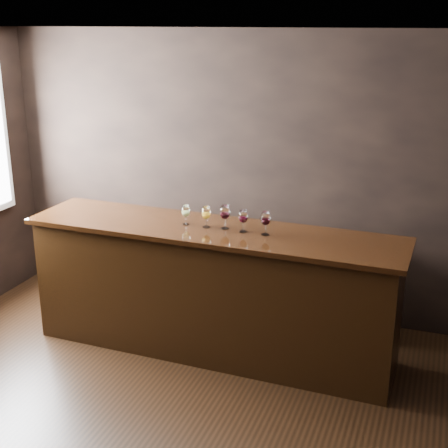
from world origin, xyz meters
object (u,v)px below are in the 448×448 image
(bar_counter, at_px, (212,293))
(back_bar_shelf, at_px, (204,264))
(glass_red_a, at_px, (225,213))
(glass_white, at_px, (186,211))
(glass_red_b, at_px, (243,217))
(glass_red_c, at_px, (266,219))
(glass_amber, at_px, (206,213))

(bar_counter, relative_size, back_bar_shelf, 1.21)
(bar_counter, xyz_separation_m, glass_red_a, (0.11, 0.03, 0.74))
(glass_white, xyz_separation_m, glass_red_b, (0.53, -0.02, 0.01))
(bar_counter, distance_m, glass_red_c, 0.88)
(glass_white, height_order, glass_red_c, glass_red_c)
(back_bar_shelf, height_order, glass_red_c, glass_red_c)
(glass_amber, relative_size, glass_red_b, 0.96)
(glass_amber, xyz_separation_m, glass_red_c, (0.53, -0.01, 0.01))
(glass_red_b, bearing_deg, back_bar_shelf, 130.43)
(glass_amber, bearing_deg, glass_red_a, 8.12)
(glass_red_c, bearing_deg, glass_red_b, 177.84)
(back_bar_shelf, relative_size, glass_amber, 14.33)
(back_bar_shelf, bearing_deg, glass_amber, -66.69)
(glass_white, bearing_deg, glass_red_c, -1.99)
(back_bar_shelf, height_order, glass_white, glass_white)
(glass_amber, bearing_deg, bar_counter, -9.47)
(glass_white, height_order, glass_red_a, glass_red_a)
(glass_amber, height_order, glass_red_a, glass_red_a)
(bar_counter, bearing_deg, back_bar_shelf, 117.58)
(bar_counter, height_order, glass_red_a, glass_red_a)
(glass_red_a, height_order, glass_red_b, glass_red_a)
(glass_white, distance_m, glass_amber, 0.20)
(bar_counter, relative_size, glass_red_a, 15.65)
(back_bar_shelf, bearing_deg, glass_white, -79.60)
(glass_amber, distance_m, glass_red_b, 0.34)
(glass_red_b, bearing_deg, glass_red_c, -2.16)
(back_bar_shelf, relative_size, glass_red_c, 13.21)
(glass_red_b, bearing_deg, glass_white, 178.07)
(back_bar_shelf, bearing_deg, bar_counter, -63.64)
(glass_red_a, distance_m, glass_red_c, 0.37)
(glass_red_a, relative_size, glass_red_b, 1.07)
(glass_red_b, distance_m, glass_red_c, 0.20)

